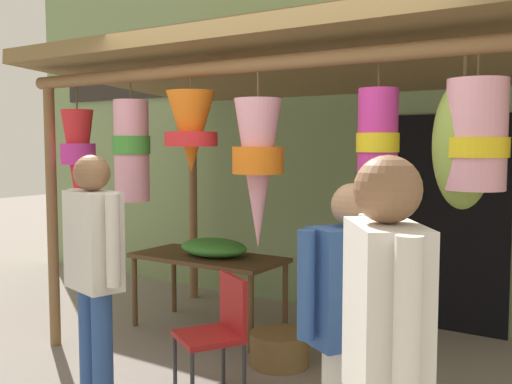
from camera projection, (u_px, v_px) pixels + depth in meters
shop_facade at (403, 121)px, 5.69m from camera, size 10.38×0.29×3.90m
market_stall_canopy at (286, 92)px, 4.43m from camera, size 4.22×2.38×2.50m
display_table at (208, 263)px, 5.42m from camera, size 1.43×0.66×0.70m
flower_heap_on_table at (214, 248)px, 5.36m from camera, size 0.67×0.47×0.16m
folding_chair at (219, 326)px, 3.96m from camera, size 0.55×0.55×0.84m
wicker_basket_by_table at (279, 348)px, 4.60m from camera, size 0.47×0.47×0.26m
customer_foreground at (385, 357)px, 2.00m from camera, size 0.41×0.50×1.70m
shopper_by_bananas at (351, 314)px, 2.85m from camera, size 0.40×0.52×1.54m
passerby_at_right at (94, 263)px, 3.67m from camera, size 0.58×0.32×1.67m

